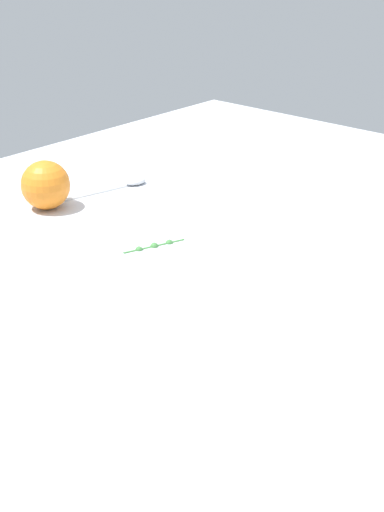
{
  "coord_description": "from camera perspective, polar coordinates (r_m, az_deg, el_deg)",
  "views": [
    {
      "loc": [
        -51.2,
        -46.95,
        37.7
      ],
      "look_at": [
        -2.05,
        -3.74,
        7.48
      ],
      "focal_mm": 54.26,
      "sensor_mm": 36.0,
      "label": 1
    }
  ],
  "objects": [
    {
      "name": "ground_plane",
      "position": [
        0.8,
        -1.05,
        -4.66
      ],
      "size": [
        142.57,
        109.4,
        3.0
      ],
      "primitive_type": "cube",
      "color": "silver"
    },
    {
      "name": "loose_orange_1",
      "position": [
        1.05,
        -10.75,
        5.17
      ],
      "size": [
        6.57,
        6.57,
        6.57
      ],
      "primitive_type": "sphere",
      "color": "orange",
      "rests_on": "ground_plane"
    },
    {
      "name": "spoon",
      "position": [
        1.11,
        -6.08,
        5.04
      ],
      "size": [
        17.29,
        5.14,
        1.0
      ],
      "color": "silver",
      "rests_on": "ground_plane"
    },
    {
      "name": "herb_sprig_0",
      "position": [
        0.92,
        -2.79,
        0.85
      ],
      "size": [
        7.77,
        2.94,
        0.98
      ],
      "color": "#458741",
      "rests_on": "ground_plane"
    }
  ]
}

